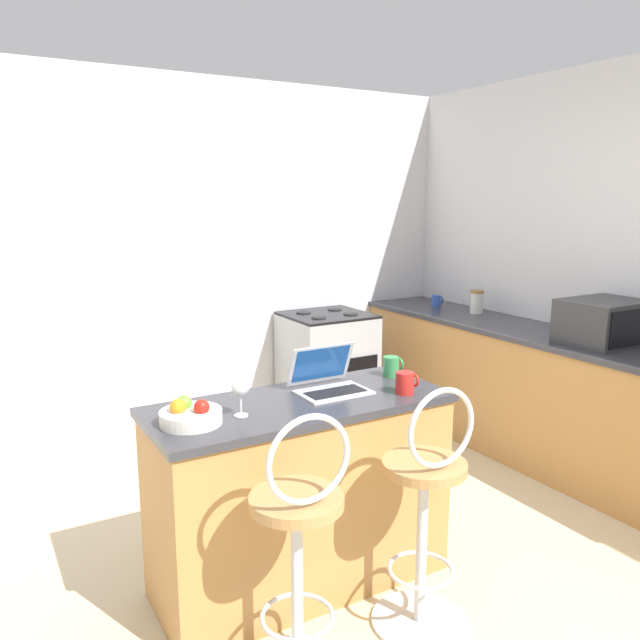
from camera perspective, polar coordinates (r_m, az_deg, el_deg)
wall_back at (r=4.67m, az=-10.78°, el=5.32°), size 12.00×0.06×2.60m
breakfast_bar at (r=2.93m, az=-1.78°, el=-15.54°), size 1.34×0.56×0.88m
counter_right at (r=4.49m, az=19.65°, el=-6.59°), size 0.61×3.29×0.88m
bar_stool_near at (r=2.38m, az=-1.92°, el=-20.68°), size 0.40×0.40×1.06m
bar_stool_far at (r=2.66m, az=9.62°, el=-17.12°), size 0.40×0.40×1.06m
laptop at (r=2.89m, az=0.74°, el=-5.46°), size 0.32×0.27×0.21m
microwave at (r=4.15m, az=24.52°, el=-0.17°), size 0.48×0.39×0.27m
stove_range at (r=4.88m, az=0.64°, el=-4.51°), size 0.63×0.59×0.89m
storage_jar at (r=4.95m, az=14.14°, el=1.64°), size 0.10×0.10×0.18m
mug_green at (r=3.13m, az=6.57°, el=-4.23°), size 0.10×0.08×0.10m
mug_red at (r=2.87m, az=7.81°, el=-5.70°), size 0.10×0.09×0.10m
fruit_bowl at (r=2.53m, az=-11.78°, el=-8.51°), size 0.25×0.25×0.11m
wine_glass_short at (r=2.56m, az=-7.28°, el=-6.19°), size 0.08×0.08×0.16m
mug_blue at (r=5.18m, az=10.62°, el=1.74°), size 0.09×0.08×0.09m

